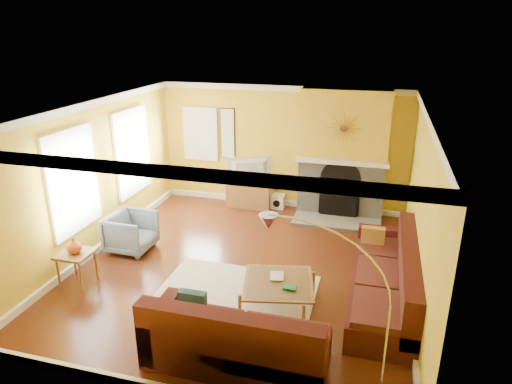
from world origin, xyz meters
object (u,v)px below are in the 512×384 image
(media_console, at_px, (250,195))
(armchair, at_px, (131,232))
(coffee_table, at_px, (278,293))
(arc_lamp, at_px, (330,316))
(sectional_sofa, at_px, (300,278))
(side_table, at_px, (77,268))

(media_console, distance_m, armchair, 3.04)
(coffee_table, bearing_deg, arc_lamp, -60.34)
(armchair, bearing_deg, media_console, -27.73)
(armchair, bearing_deg, sectional_sofa, -104.05)
(sectional_sofa, xyz_separation_m, media_console, (-1.79, 3.56, -0.17))
(media_console, height_order, side_table, same)
(armchair, height_order, arc_lamp, arc_lamp)
(side_table, bearing_deg, sectional_sofa, 5.83)
(armchair, xyz_separation_m, side_table, (-0.23, -1.27, -0.08))
(arc_lamp, bearing_deg, armchair, 146.27)
(armchair, distance_m, arc_lamp, 4.71)
(media_console, relative_size, side_table, 1.82)
(coffee_table, bearing_deg, armchair, 161.33)
(media_console, bearing_deg, armchair, -119.23)
(arc_lamp, bearing_deg, sectional_sofa, 109.69)
(sectional_sofa, distance_m, side_table, 3.53)
(arc_lamp, bearing_deg, coffee_table, 119.66)
(sectional_sofa, distance_m, coffee_table, 0.40)
(sectional_sofa, bearing_deg, side_table, -174.17)
(coffee_table, bearing_deg, media_console, 112.20)
(sectional_sofa, height_order, armchair, sectional_sofa)
(sectional_sofa, relative_size, side_table, 6.75)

